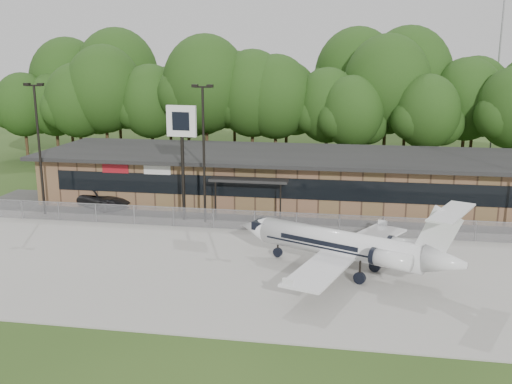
% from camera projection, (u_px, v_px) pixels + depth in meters
% --- Properties ---
extents(ground, '(160.00, 160.00, 0.00)m').
position_uv_depth(ground, '(220.00, 329.00, 26.13)').
color(ground, '#253F16').
rests_on(ground, ground).
extents(apron, '(64.00, 18.00, 0.08)m').
position_uv_depth(apron, '(251.00, 266.00, 33.79)').
color(apron, '#9E9B93').
rests_on(apron, ground).
extents(parking_lot, '(50.00, 9.00, 0.06)m').
position_uv_depth(parking_lot, '(277.00, 215.00, 44.82)').
color(parking_lot, '#383835').
rests_on(parking_lot, ground).
extents(terminal, '(41.00, 11.65, 4.30)m').
position_uv_depth(terminal, '(284.00, 177.00, 48.58)').
color(terminal, brown).
rests_on(terminal, ground).
extents(fence, '(46.00, 0.04, 1.52)m').
position_uv_depth(fence, '(268.00, 221.00, 40.33)').
color(fence, gray).
rests_on(fence, ground).
extents(treeline, '(72.00, 12.00, 15.00)m').
position_uv_depth(treeline, '(303.00, 98.00, 64.66)').
color(treeline, '#1E3B12').
rests_on(treeline, ground).
extents(radio_mast, '(0.20, 0.20, 25.00)m').
position_uv_depth(radio_mast, '(499.00, 53.00, 65.67)').
color(radio_mast, gray).
rests_on(radio_mast, ground).
extents(light_pole_left, '(1.55, 0.30, 10.23)m').
position_uv_depth(light_pole_left, '(39.00, 140.00, 43.50)').
color(light_pole_left, black).
rests_on(light_pole_left, ground).
extents(light_pole_mid, '(1.55, 0.30, 10.23)m').
position_uv_depth(light_pole_mid, '(204.00, 144.00, 41.38)').
color(light_pole_mid, black).
rests_on(light_pole_mid, ground).
extents(business_jet, '(13.66, 12.18, 4.72)m').
position_uv_depth(business_jet, '(348.00, 246.00, 32.25)').
color(business_jet, silver).
rests_on(business_jet, ground).
extents(suv, '(6.31, 4.85, 1.59)m').
position_uv_depth(suv, '(101.00, 198.00, 47.08)').
color(suv, '#2E2E31').
rests_on(suv, ground).
extents(pole_sign, '(2.29, 0.52, 8.70)m').
position_uv_depth(pole_sign, '(182.00, 133.00, 41.78)').
color(pole_sign, black).
rests_on(pole_sign, ground).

